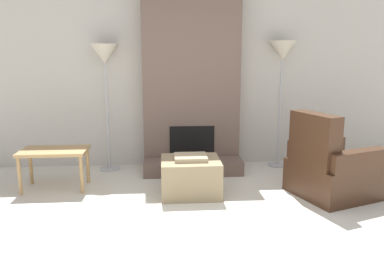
{
  "coord_description": "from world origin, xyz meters",
  "views": [
    {
      "loc": [
        -0.4,
        -2.93,
        1.67
      ],
      "look_at": [
        0.0,
        2.35,
        0.62
      ],
      "focal_mm": 35.0,
      "sensor_mm": 36.0,
      "label": 1
    }
  ],
  "objects_px": {
    "ottoman": "(191,176)",
    "side_table": "(54,155)",
    "floor_lamp_left": "(105,60)",
    "floor_lamp_right": "(282,57)",
    "armchair": "(329,171)"
  },
  "relations": [
    {
      "from": "ottoman",
      "to": "floor_lamp_right",
      "type": "distance_m",
      "value": 2.27
    },
    {
      "from": "floor_lamp_left",
      "to": "floor_lamp_right",
      "type": "relative_size",
      "value": 0.97
    },
    {
      "from": "armchair",
      "to": "side_table",
      "type": "bearing_deg",
      "value": 62.36
    },
    {
      "from": "side_table",
      "to": "floor_lamp_right",
      "type": "height_order",
      "value": "floor_lamp_right"
    },
    {
      "from": "ottoman",
      "to": "side_table",
      "type": "distance_m",
      "value": 1.72
    },
    {
      "from": "armchair",
      "to": "side_table",
      "type": "height_order",
      "value": "armchair"
    },
    {
      "from": "armchair",
      "to": "floor_lamp_left",
      "type": "distance_m",
      "value": 3.3
    },
    {
      "from": "side_table",
      "to": "floor_lamp_left",
      "type": "relative_size",
      "value": 0.45
    },
    {
      "from": "ottoman",
      "to": "armchair",
      "type": "bearing_deg",
      "value": -6.07
    },
    {
      "from": "ottoman",
      "to": "side_table",
      "type": "xyz_separation_m",
      "value": [
        -1.68,
        0.31,
        0.21
      ]
    },
    {
      "from": "ottoman",
      "to": "floor_lamp_left",
      "type": "bearing_deg",
      "value": 135.82
    },
    {
      "from": "ottoman",
      "to": "armchair",
      "type": "distance_m",
      "value": 1.66
    },
    {
      "from": "ottoman",
      "to": "side_table",
      "type": "bearing_deg",
      "value": 169.42
    },
    {
      "from": "side_table",
      "to": "armchair",
      "type": "bearing_deg",
      "value": -8.36
    },
    {
      "from": "floor_lamp_left",
      "to": "floor_lamp_right",
      "type": "height_order",
      "value": "floor_lamp_right"
    }
  ]
}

